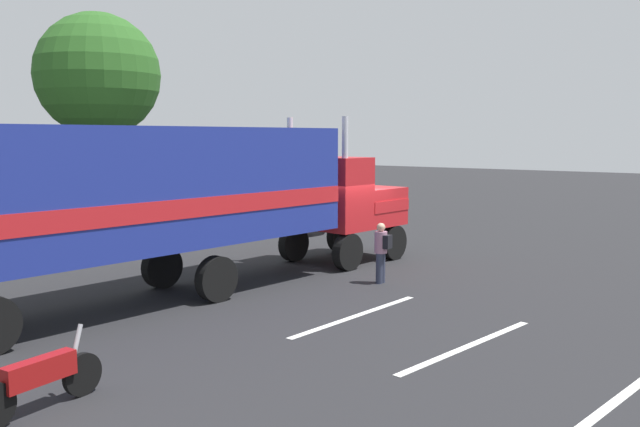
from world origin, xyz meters
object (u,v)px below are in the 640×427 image
semi_truck (190,193)px  parked_bus (51,181)px  person_bystander (381,250)px  tree_right (98,75)px  motorcycle (41,379)px

semi_truck → parked_bus: 13.86m
parked_bus → person_bystander: bearing=-91.6°
person_bystander → parked_bus: parked_bus is taller
tree_right → person_bystander: bearing=-108.0°
person_bystander → parked_bus: bearing=88.4°
parked_bus → motorcycle: bearing=-122.1°
person_bystander → motorcycle: person_bystander is taller
semi_truck → person_bystander: size_ratio=8.79×
motorcycle → tree_right: (17.46, 23.10, 6.76)m
semi_truck → person_bystander: bearing=-40.0°
person_bystander → motorcycle: (-10.08, -0.44, -0.41)m
semi_truck → motorcycle: (-6.25, -3.66, -2.04)m
person_bystander → tree_right: size_ratio=0.15×
semi_truck → person_bystander: semi_truck is taller
motorcycle → person_bystander: bearing=2.5°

